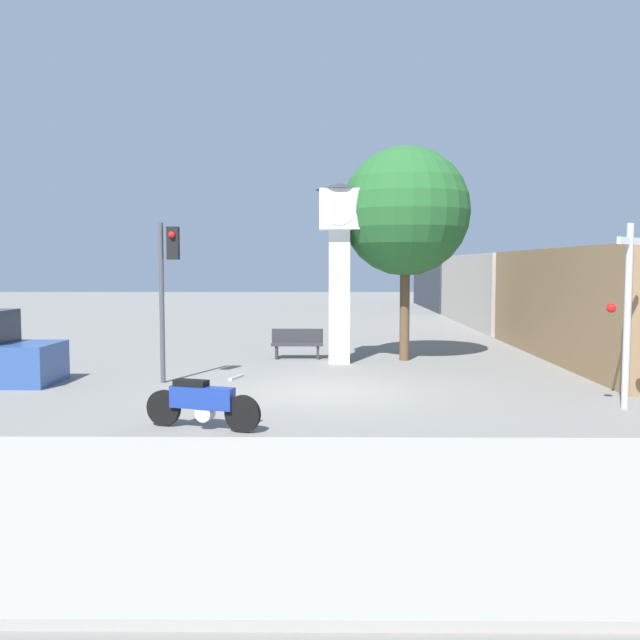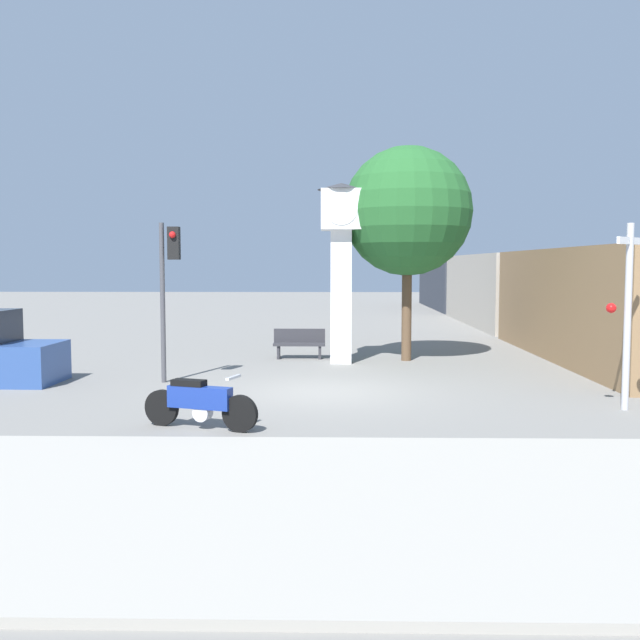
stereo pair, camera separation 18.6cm
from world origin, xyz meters
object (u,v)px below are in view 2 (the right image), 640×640
object	(u,v)px
bench	(299,343)
freight_train	(495,290)
clock_tower	(341,245)
street_tree	(408,212)
railroad_crossing_signal	(628,309)
motorcycle	(200,403)
traffic_light	(168,273)

from	to	relation	value
bench	freight_train	bearing A→B (deg)	55.51
clock_tower	bench	distance (m)	3.41
clock_tower	street_tree	bearing A→B (deg)	15.64
clock_tower	railroad_crossing_signal	world-z (taller)	clock_tower
motorcycle	street_tree	xyz separation A→B (m)	(4.58, 9.17, 4.03)
motorcycle	freight_train	world-z (taller)	freight_train
freight_train	railroad_crossing_signal	size ratio (longest dim) A/B	10.43
clock_tower	street_tree	xyz separation A→B (m)	(2.00, 0.56, 1.00)
bench	railroad_crossing_signal	bearing A→B (deg)	-48.06
street_tree	bench	xyz separation A→B (m)	(-3.28, 0.37, -4.01)
traffic_light	bench	xyz separation A→B (m)	(2.99, 4.56, -2.23)
street_tree	clock_tower	bearing A→B (deg)	-164.36
bench	street_tree	bearing A→B (deg)	-6.51
freight_train	railroad_crossing_signal	world-z (taller)	railroad_crossing_signal
clock_tower	street_tree	distance (m)	2.30
traffic_light	street_tree	world-z (taller)	street_tree
motorcycle	street_tree	world-z (taller)	street_tree
freight_train	railroad_crossing_signal	bearing A→B (deg)	-95.62
freight_train	railroad_crossing_signal	distance (m)	20.89
clock_tower	traffic_light	world-z (taller)	clock_tower
freight_train	bench	world-z (taller)	freight_train
motorcycle	railroad_crossing_signal	bearing A→B (deg)	30.76
freight_train	traffic_light	world-z (taller)	traffic_light
clock_tower	railroad_crossing_signal	distance (m)	8.95
freight_train	motorcycle	bearing A→B (deg)	-114.45
motorcycle	freight_train	distance (m)	24.87
clock_tower	bench	world-z (taller)	clock_tower
motorcycle	clock_tower	size ratio (longest dim) A/B	0.40
clock_tower	traffic_light	xyz separation A→B (m)	(-4.27, -3.63, -0.79)
traffic_light	street_tree	bearing A→B (deg)	33.75
motorcycle	traffic_light	bearing A→B (deg)	127.01
motorcycle	street_tree	size ratio (longest dim) A/B	0.33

